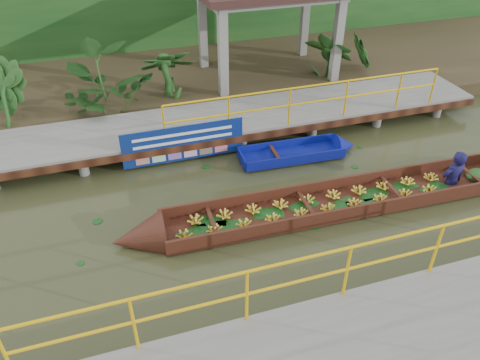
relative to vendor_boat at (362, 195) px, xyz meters
name	(u,v)px	position (x,y,z in m)	size (l,w,h in m)	color
ground	(237,218)	(-2.77, 0.33, -0.22)	(80.00, 80.00, 0.00)	#32361B
land_strip	(170,76)	(-2.77, 7.83, 0.00)	(30.00, 8.00, 0.45)	#2E2717
far_dock	(199,125)	(-2.75, 3.76, 0.26)	(16.00, 2.06, 1.66)	slate
foliage_backdrop	(152,3)	(-2.77, 10.33, 1.78)	(30.00, 0.80, 4.00)	#144016
vendor_boat	(362,195)	(0.00, 0.00, 0.00)	(10.22, 1.33, 2.11)	#3D1710
moored_blue_boat	(318,150)	(-0.03, 2.13, -0.09)	(3.07, 0.95, 0.72)	navy
blue_banner	(184,143)	(-3.35, 2.81, 0.34)	(3.00, 0.04, 0.94)	navy
tropical_plants	(162,77)	(-3.32, 5.63, 0.92)	(14.11, 1.11, 1.38)	#144016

